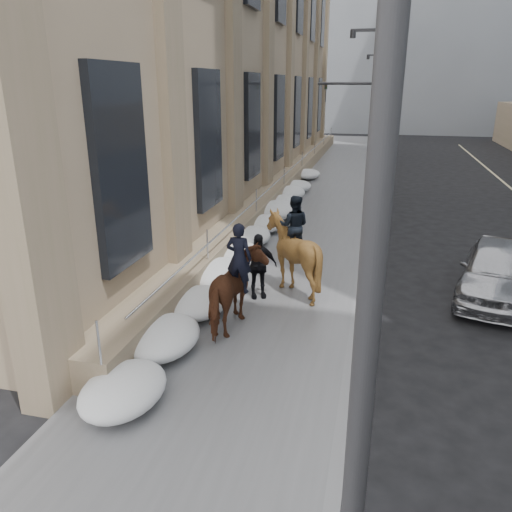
{
  "coord_description": "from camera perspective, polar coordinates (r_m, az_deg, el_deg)",
  "views": [
    {
      "loc": [
        2.89,
        -9.11,
        5.8
      ],
      "look_at": [
        0.06,
        2.38,
        1.7
      ],
      "focal_mm": 35.0,
      "sensor_mm": 36.0,
      "label": 1
    }
  ],
  "objects": [
    {
      "name": "limestone_building",
      "position": [
        30.35,
        -2.02,
        24.97
      ],
      "size": [
        6.1,
        44.0,
        18.0
      ],
      "color": "#8C765B",
      "rests_on": "ground"
    },
    {
      "name": "streetlight_near",
      "position": [
        3.35,
        10.31,
        -2.63
      ],
      "size": [
        1.71,
        0.24,
        8.0
      ],
      "color": "#2D2D30",
      "rests_on": "ground"
    },
    {
      "name": "ground",
      "position": [
        11.18,
        -3.3,
        -12.17
      ],
      "size": [
        140.0,
        140.0,
        0.0
      ],
      "primitive_type": "plane",
      "color": "black",
      "rests_on": "ground"
    },
    {
      "name": "curb",
      "position": [
        19.96,
        12.45,
        1.94
      ],
      "size": [
        0.24,
        80.0,
        0.12
      ],
      "primitive_type": "cube",
      "color": "slate",
      "rests_on": "ground"
    },
    {
      "name": "snow_bank",
      "position": [
        18.54,
        -0.23,
        2.4
      ],
      "size": [
        1.7,
        18.1,
        0.76
      ],
      "color": "silver",
      "rests_on": "sidewalk"
    },
    {
      "name": "bg_building_far",
      "position": [
        81.71,
        8.13,
        21.9
      ],
      "size": [
        24.0,
        12.0,
        20.0
      ],
      "primitive_type": "cube",
      "color": "gray",
      "rests_on": "ground"
    },
    {
      "name": "mounted_horse_left",
      "position": [
        12.01,
        -2.17,
        -3.72
      ],
      "size": [
        1.14,
        2.3,
        2.62
      ],
      "rotation": [
        0.0,
        0.0,
        3.09
      ],
      "color": "#442314",
      "rests_on": "sidewalk"
    },
    {
      "name": "streetlight_far",
      "position": [
        43.13,
        14.23,
        16.95
      ],
      "size": [
        1.71,
        0.24,
        8.0
      ],
      "color": "#2D2D30",
      "rests_on": "ground"
    },
    {
      "name": "bg_building_mid",
      "position": [
        69.61,
        16.2,
        25.21
      ],
      "size": [
        30.0,
        12.0,
        28.0
      ],
      "primitive_type": "cube",
      "color": "slate",
      "rests_on": "ground"
    },
    {
      "name": "mounted_horse_right",
      "position": [
        14.09,
        4.21,
        0.54
      ],
      "size": [
        1.91,
        2.12,
        2.78
      ],
      "rotation": [
        0.0,
        0.0,
        3.19
      ],
      "color": "#4F3416",
      "rests_on": "sidewalk"
    },
    {
      "name": "sidewalk",
      "position": [
        20.17,
        5.0,
        2.5
      ],
      "size": [
        5.0,
        80.0,
        0.12
      ],
      "primitive_type": "cube",
      "color": "#5A5A5D",
      "rests_on": "ground"
    },
    {
      "name": "traffic_signal",
      "position": [
        31.18,
        12.75,
        15.37
      ],
      "size": [
        4.1,
        0.22,
        6.0
      ],
      "color": "#2D2D30",
      "rests_on": "ground"
    },
    {
      "name": "car_silver",
      "position": [
        15.63,
        25.93,
        -1.49
      ],
      "size": [
        3.04,
        5.11,
        1.63
      ],
      "primitive_type": "imported",
      "rotation": [
        0.0,
        0.0,
        -0.25
      ],
      "color": "gray",
      "rests_on": "ground"
    },
    {
      "name": "streetlight_mid",
      "position": [
        23.15,
        13.94,
        15.56
      ],
      "size": [
        1.71,
        0.24,
        8.0
      ],
      "color": "#2D2D30",
      "rests_on": "ground"
    },
    {
      "name": "pedestrian",
      "position": [
        13.76,
        0.18,
        -1.13
      ],
      "size": [
        1.17,
        0.84,
        1.84
      ],
      "primitive_type": "imported",
      "rotation": [
        0.0,
        0.0,
        0.41
      ],
      "color": "black",
      "rests_on": "sidewalk"
    }
  ]
}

